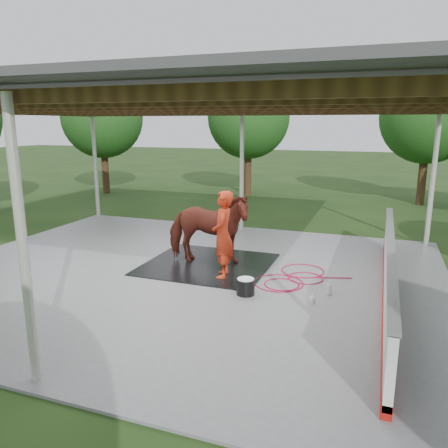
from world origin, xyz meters
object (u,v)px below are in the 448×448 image
(dasher_board, at_px, (388,273))
(horse, at_px, (208,229))
(wash_bucket, at_px, (246,286))
(handler, at_px, (223,235))

(dasher_board, distance_m, horse, 4.32)
(dasher_board, height_order, wash_bucket, dasher_board)
(dasher_board, bearing_deg, wash_bucket, -164.21)
(horse, bearing_deg, wash_bucket, -143.78)
(dasher_board, relative_size, handler, 3.98)
(horse, distance_m, wash_bucket, 2.28)
(horse, distance_m, handler, 0.96)
(dasher_board, bearing_deg, horse, 169.50)
(horse, relative_size, wash_bucket, 5.68)
(horse, xyz_separation_m, wash_bucket, (1.48, -1.56, -0.75))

